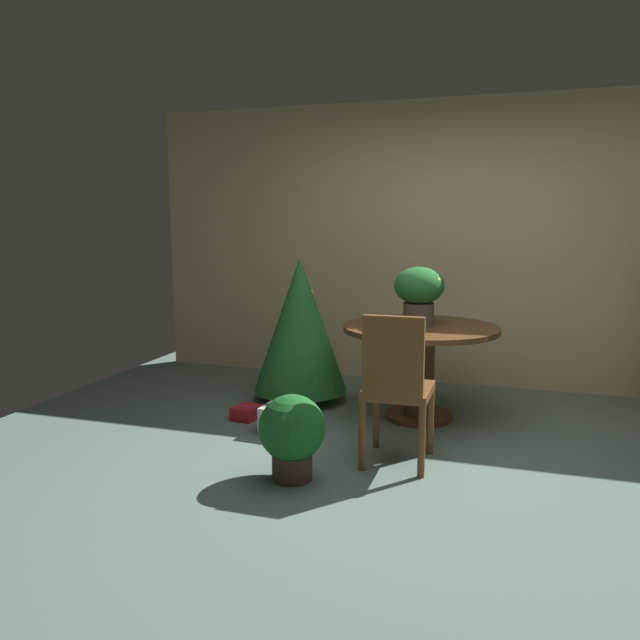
{
  "coord_description": "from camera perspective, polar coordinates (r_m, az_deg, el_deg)",
  "views": [
    {
      "loc": [
        0.44,
        -3.58,
        1.5
      ],
      "look_at": [
        -0.84,
        0.5,
        0.82
      ],
      "focal_mm": 34.45,
      "sensor_mm": 36.0,
      "label": 1
    }
  ],
  "objects": [
    {
      "name": "back_wall_panel",
      "position": [
        5.8,
        13.17,
        6.82
      ],
      "size": [
        6.0,
        0.1,
        2.6
      ],
      "primitive_type": "cube",
      "color": "beige",
      "rests_on": "ground_plane"
    },
    {
      "name": "holiday_tree",
      "position": [
        5.15,
        -1.86,
        -0.43
      ],
      "size": [
        0.79,
        0.79,
        1.22
      ],
      "color": "brown",
      "rests_on": "ground_plane"
    },
    {
      "name": "round_dining_table",
      "position": [
        4.75,
        9.28,
        -2.99
      ],
      "size": [
        1.18,
        1.18,
        0.73
      ],
      "color": "brown",
      "rests_on": "ground_plane"
    },
    {
      "name": "gift_box_red",
      "position": [
        4.82,
        -6.86,
        -8.54
      ],
      "size": [
        0.21,
        0.23,
        0.1
      ],
      "color": "red",
      "rests_on": "ground_plane"
    },
    {
      "name": "potted_plant",
      "position": [
        3.65,
        -2.62,
        -10.42
      ],
      "size": [
        0.39,
        0.39,
        0.51
      ],
      "color": "#4C382D",
      "rests_on": "ground_plane"
    },
    {
      "name": "ground_plane",
      "position": [
        3.91,
        9.9,
        -13.69
      ],
      "size": [
        6.6,
        6.6,
        0.0
      ],
      "primitive_type": "plane",
      "color": "slate"
    },
    {
      "name": "gift_box_cream",
      "position": [
        4.48,
        -3.52,
        -9.22
      ],
      "size": [
        0.29,
        0.26,
        0.2
      ],
      "color": "silver",
      "rests_on": "ground_plane"
    },
    {
      "name": "flower_vase",
      "position": [
        4.72,
        9.2,
        2.71
      ],
      "size": [
        0.38,
        0.38,
        0.45
      ],
      "color": "#665B51",
      "rests_on": "round_dining_table"
    },
    {
      "name": "wooden_chair_near",
      "position": [
        3.79,
        7.09,
        -5.84
      ],
      "size": [
        0.4,
        0.45,
        0.96
      ],
      "color": "brown",
      "rests_on": "ground_plane"
    }
  ]
}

